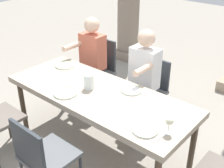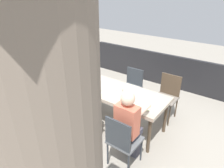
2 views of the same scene
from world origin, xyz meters
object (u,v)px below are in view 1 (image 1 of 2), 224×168
at_px(plate_2, 132,90).
at_px(wine_glass_3, 169,122).
at_px(water_pitcher, 89,82).
at_px(dining_table, 98,97).
at_px(diner_woman_green, 89,61).
at_px(chair_west_north, 99,67).
at_px(diner_man_white, 141,79).
at_px(plate_0, 65,65).
at_px(plate_3, 145,130).
at_px(chair_mid_south, 42,155).
at_px(plate_1, 65,93).
at_px(chair_mid_north, 149,87).

xyz_separation_m(plate_2, wine_glass_3, (0.67, -0.38, 0.11)).
height_order(wine_glass_3, water_pitcher, water_pitcher).
relative_size(dining_table, plate_2, 9.36).
bearing_deg(plate_2, diner_woman_green, 158.29).
bearing_deg(water_pitcher, plate_2, 33.04).
height_order(chair_west_north, diner_man_white, diner_man_white).
bearing_deg(plate_2, wine_glass_3, -29.45).
height_order(diner_man_white, plate_0, diner_man_white).
bearing_deg(chair_west_north, plate_2, -29.88).
bearing_deg(diner_man_white, plate_3, -53.14).
bearing_deg(plate_2, chair_west_north, 150.12).
distance_m(chair_mid_south, plate_1, 0.71).
distance_m(wine_glass_3, water_pitcher, 1.06).
bearing_deg(chair_mid_north, plate_0, -144.60).
relative_size(chair_mid_south, water_pitcher, 5.37).
bearing_deg(water_pitcher, diner_man_white, 70.70).
bearing_deg(diner_man_white, wine_glass_3, -43.38).
relative_size(chair_west_north, plate_1, 3.68).
bearing_deg(plate_0, plate_2, 1.62).
xyz_separation_m(diner_woman_green, plate_3, (1.53, -0.88, 0.08)).
bearing_deg(diner_woman_green, chair_mid_south, -59.75).
bearing_deg(plate_0, diner_woman_green, 91.12).
xyz_separation_m(dining_table, diner_man_white, (0.09, 0.65, -0.00)).
xyz_separation_m(chair_mid_south, diner_man_white, (0.00, 1.48, 0.17)).
relative_size(diner_man_white, plate_1, 5.15).
xyz_separation_m(diner_man_white, plate_2, (0.16, -0.40, 0.08)).
xyz_separation_m(diner_woman_green, wine_glass_3, (1.69, -0.78, 0.19)).
bearing_deg(dining_table, plate_3, -16.95).
bearing_deg(diner_man_white, plate_0, -153.42).
distance_m(diner_man_white, wine_glass_3, 1.15).
bearing_deg(chair_mid_south, water_pitcher, 105.23).
relative_size(chair_west_north, diner_woman_green, 0.72).
distance_m(diner_woman_green, water_pitcher, 0.93).
xyz_separation_m(dining_table, diner_woman_green, (-0.77, 0.66, -0.01)).
distance_m(chair_mid_north, wine_glass_3, 1.32).
xyz_separation_m(chair_mid_south, plate_1, (-0.32, 0.58, 0.25)).
relative_size(diner_woman_green, plate_3, 5.69).
distance_m(chair_mid_south, wine_glass_3, 1.14).
xyz_separation_m(diner_woman_green, plate_1, (0.54, -0.90, 0.08)).
distance_m(dining_table, diner_man_white, 0.66).
distance_m(chair_mid_south, diner_woman_green, 1.73).
bearing_deg(chair_mid_north, chair_mid_south, -90.00).
height_order(plate_0, wine_glass_3, wine_glass_3).
distance_m(diner_man_white, plate_0, 0.96).
xyz_separation_m(plate_2, water_pitcher, (-0.38, -0.25, 0.06)).
bearing_deg(plate_1, dining_table, 46.99).
xyz_separation_m(chair_mid_north, water_pitcher, (-0.22, -0.83, 0.32)).
relative_size(wine_glass_3, water_pitcher, 0.98).
xyz_separation_m(plate_0, plate_2, (1.02, 0.03, 0.00)).
bearing_deg(wine_glass_3, chair_mid_north, 130.81).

